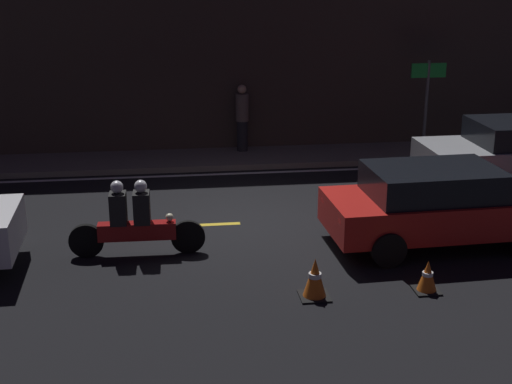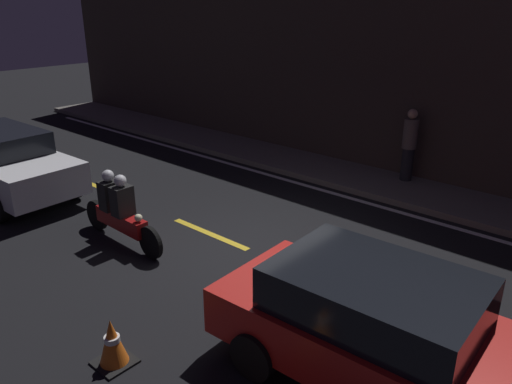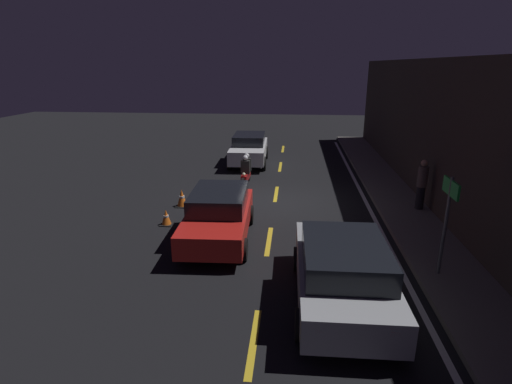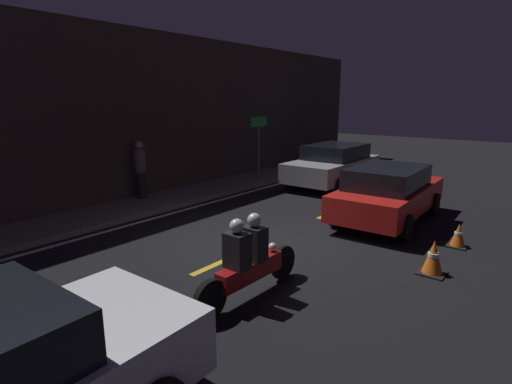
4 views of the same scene
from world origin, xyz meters
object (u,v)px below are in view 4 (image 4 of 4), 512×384
(taxi_red, at_px, (388,192))
(traffic_cone_near, at_px, (433,258))
(hatchback_silver, at_px, (333,164))
(pedestrian, at_px, (140,169))
(traffic_cone_mid, at_px, (458,236))
(shop_sign, at_px, (258,134))
(motorcycle, at_px, (248,261))

(taxi_red, bearing_deg, traffic_cone_near, -147.21)
(hatchback_silver, relative_size, pedestrian, 2.47)
(traffic_cone_mid, bearing_deg, shop_sign, 70.53)
(motorcycle, relative_size, traffic_cone_near, 3.69)
(hatchback_silver, xyz_separation_m, shop_sign, (-1.31, 2.46, 1.04))
(hatchback_silver, distance_m, pedestrian, 6.82)
(traffic_cone_near, xyz_separation_m, shop_sign, (4.46, 7.56, 1.52))
(hatchback_silver, relative_size, shop_sign, 1.79)
(taxi_red, relative_size, traffic_cone_mid, 8.14)
(pedestrian, bearing_deg, taxi_red, -66.63)
(hatchback_silver, height_order, pedestrian, pedestrian)
(pedestrian, bearing_deg, traffic_cone_near, -88.80)
(taxi_red, bearing_deg, traffic_cone_mid, -117.14)
(hatchback_silver, bearing_deg, taxi_red, 45.16)
(traffic_cone_near, distance_m, traffic_cone_mid, 1.78)
(shop_sign, bearing_deg, motorcycle, -142.64)
(traffic_cone_near, relative_size, shop_sign, 0.27)
(hatchback_silver, bearing_deg, motorcycle, 18.89)
(hatchback_silver, distance_m, shop_sign, 2.98)
(taxi_red, bearing_deg, pedestrian, 111.04)
(taxi_red, distance_m, traffic_cone_mid, 2.15)
(traffic_cone_mid, bearing_deg, traffic_cone_near, 179.06)
(traffic_cone_near, height_order, pedestrian, pedestrian)
(pedestrian, distance_m, shop_sign, 4.78)
(motorcycle, bearing_deg, hatchback_silver, 21.11)
(shop_sign, bearing_deg, pedestrian, 169.50)
(hatchback_silver, height_order, shop_sign, shop_sign)
(hatchback_silver, height_order, traffic_cone_near, hatchback_silver)
(motorcycle, bearing_deg, pedestrian, 69.12)
(hatchback_silver, height_order, traffic_cone_mid, hatchback_silver)
(pedestrian, relative_size, shop_sign, 0.73)
(taxi_red, height_order, traffic_cone_near, taxi_red)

